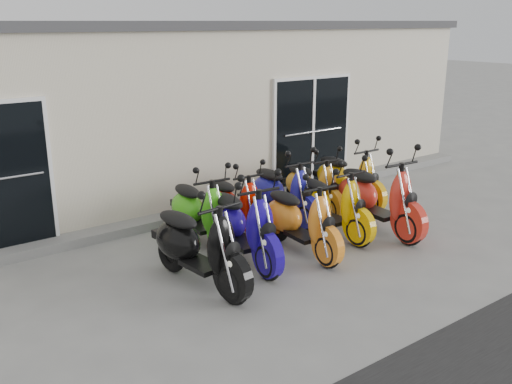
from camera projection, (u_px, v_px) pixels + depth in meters
ground at (279, 247)px, 8.81m from camera, size 80.00×80.00×0.00m
building at (129, 105)px, 12.33m from camera, size 14.00×6.00×3.20m
roof_cap at (124, 25)px, 11.85m from camera, size 14.20×6.20×0.16m
front_step at (209, 210)px, 10.33m from camera, size 14.00×0.40×0.15m
door_left at (15, 172)px, 8.27m from camera, size 1.07×0.08×2.22m
door_right at (312, 128)px, 11.60m from camera, size 2.02×0.08×2.22m
scooter_front_black at (198, 234)px, 7.31m from camera, size 0.93×2.07×1.48m
scooter_front_blue at (242, 214)px, 8.05m from camera, size 0.92×2.06×1.47m
scooter_front_orange_a at (301, 210)px, 8.40m from camera, size 0.81×1.91×1.38m
scooter_front_orange_b at (330, 195)px, 9.11m from camera, size 0.71×1.89×1.39m
scooter_front_red at (378, 187)px, 9.26m from camera, size 0.93×2.15×1.54m
scooter_back_green at (199, 202)px, 8.76m from camera, size 0.80×1.90×1.38m
scooter_back_red at (235, 195)px, 9.21m from camera, size 0.69×1.78×1.31m
scooter_back_blue at (283, 184)px, 9.71m from camera, size 0.73×1.90×1.39m
scooter_back_yellow at (313, 179)px, 10.19m from camera, size 0.84×1.82×1.30m
scooter_back_extra at (349, 170)px, 10.62m from camera, size 0.73×1.90×1.39m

